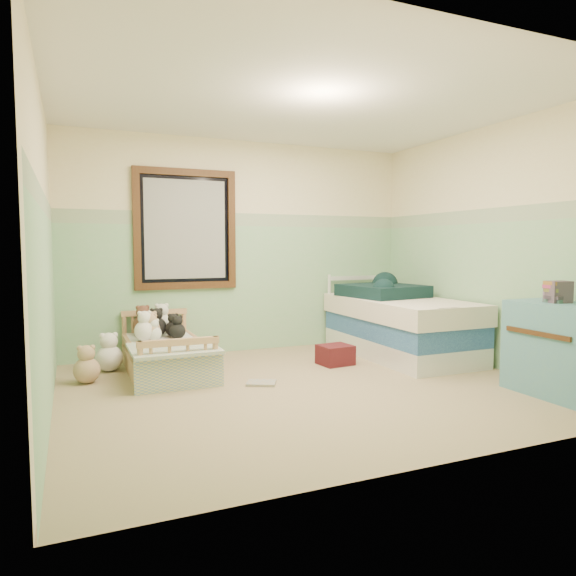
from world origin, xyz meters
name	(u,v)px	position (x,y,z in m)	size (l,w,h in m)	color
floor	(307,388)	(0.00, 0.00, -0.01)	(4.20, 3.60, 0.02)	#8E764F
ceiling	(308,100)	(0.00, 0.00, 2.51)	(4.20, 3.60, 0.02)	white
wall_back	(244,247)	(0.00, 1.80, 1.25)	(4.20, 0.04, 2.50)	beige
wall_front	(445,247)	(0.00, -1.80, 1.25)	(4.20, 0.04, 2.50)	beige
wall_left	(43,247)	(-2.10, 0.00, 1.25)	(0.04, 3.60, 2.50)	beige
wall_right	(491,247)	(2.10, 0.00, 1.25)	(0.04, 3.60, 2.50)	beige
wainscot_mint	(244,289)	(0.00, 1.79, 0.75)	(4.20, 0.01, 1.50)	#94BB93
border_strip	(244,220)	(0.00, 1.79, 1.57)	(4.20, 0.01, 0.15)	#4D744D
window_frame	(186,229)	(-0.70, 1.76, 1.45)	(1.16, 0.06, 1.36)	#3C200E
window_blinds	(186,229)	(-0.70, 1.77, 1.45)	(0.92, 0.01, 1.12)	#ADADA9
toddler_bed_frame	(166,363)	(-1.07, 1.05, 0.09)	(0.72, 1.43, 0.18)	#A07146
toddler_mattress	(166,348)	(-1.07, 1.05, 0.24)	(0.66, 1.37, 0.12)	white
patchwork_quilt	(174,349)	(-1.07, 0.60, 0.32)	(0.78, 0.72, 0.03)	#7494B4
plush_bed_brown	(143,325)	(-1.22, 1.55, 0.41)	(0.22, 0.22, 0.22)	brown
plush_bed_white	(162,324)	(-1.02, 1.55, 0.42)	(0.23, 0.23, 0.23)	silver
plush_bed_tan	(151,329)	(-1.17, 1.33, 0.40)	(0.19, 0.19, 0.19)	tan
plush_bed_dark	(173,329)	(-0.94, 1.33, 0.39)	(0.17, 0.17, 0.17)	black
plush_floor_cream	(109,358)	(-1.59, 1.30, 0.13)	(0.27, 0.27, 0.27)	white
plush_floor_tan	(87,370)	(-1.81, 0.90, 0.12)	(0.24, 0.24, 0.24)	tan
twin_bed_frame	(400,346)	(1.55, 0.78, 0.11)	(0.95, 1.89, 0.22)	white
twin_boxspring	(400,327)	(1.55, 0.78, 0.33)	(0.95, 1.89, 0.22)	navy
twin_mattress	(401,308)	(1.55, 0.78, 0.55)	(0.98, 1.93, 0.22)	beige
teal_blanket	(383,291)	(1.50, 1.08, 0.73)	(0.80, 0.85, 0.14)	black
dresser	(558,349)	(1.85, -1.05, 0.39)	(0.49, 0.78, 0.78)	teal
book_stack	(558,292)	(1.85, -1.03, 0.87)	(0.18, 0.14, 0.18)	brown
red_pillow	(335,355)	(0.65, 0.68, 0.10)	(0.33, 0.29, 0.21)	maroon
floor_book	(261,383)	(-0.35, 0.24, 0.01)	(0.26, 0.20, 0.02)	#E89E4A
extra_plush_0	(154,333)	(-1.17, 1.15, 0.38)	(0.15, 0.15, 0.15)	silver
extra_plush_1	(145,331)	(-1.25, 1.18, 0.41)	(0.21, 0.21, 0.21)	white
extra_plush_2	(151,332)	(-1.19, 1.18, 0.40)	(0.18, 0.18, 0.18)	tan
extra_plush_3	(145,328)	(-1.21, 1.46, 0.40)	(0.18, 0.18, 0.18)	brown
extra_plush_4	(177,331)	(-0.93, 1.17, 0.39)	(0.16, 0.16, 0.16)	black
extra_plush_5	(157,327)	(-1.10, 1.42, 0.41)	(0.20, 0.20, 0.20)	black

